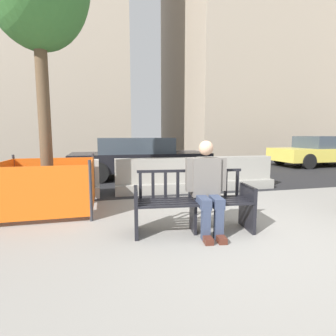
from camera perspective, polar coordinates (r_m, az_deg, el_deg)
The scene contains 11 objects.
ground_plane at distance 3.79m, azimuth 18.19°, elevation -14.76°, with size 200.00×200.00×0.00m, color gray.
street_asphalt at distance 11.90m, azimuth -4.68°, elevation 0.39°, with size 120.00×12.00×0.01m, color black.
street_bench at distance 3.85m, azimuth 5.44°, elevation -7.88°, with size 1.74×0.71×0.88m.
seated_person at distance 3.77m, azimuth 8.48°, elevation -3.65°, with size 0.59×0.76×1.31m.
jersey_barrier_centre at distance 6.42m, azimuth -2.52°, elevation -2.31°, with size 2.03×0.77×0.84m.
jersey_barrier_left at distance 6.37m, azimuth -23.76°, elevation -2.98°, with size 2.00×0.69×0.84m.
jersey_barrier_right at distance 7.15m, azimuth 14.04°, elevation -1.54°, with size 2.01×0.72×0.84m.
construction_fence at distance 5.27m, azimuth -24.62°, elevation -3.25°, with size 1.60×1.60×1.00m.
car_taxi_near at distance 13.80m, azimuth 29.82°, elevation 3.15°, with size 4.03×2.00×1.36m.
car_sedan_mid at distance 8.76m, azimuth -6.33°, elevation 2.37°, with size 4.47×1.94×1.31m.
building_centre_right at distance 24.36m, azimuth 16.61°, elevation 28.87°, with size 11.14×11.27×21.07m.
Camera 1 is at (-1.92, -2.96, 1.39)m, focal length 28.00 mm.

